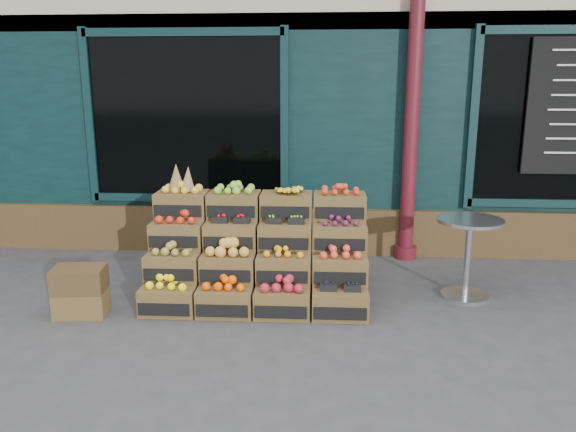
{
  "coord_description": "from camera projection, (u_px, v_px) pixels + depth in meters",
  "views": [
    {
      "loc": [
        0.22,
        -4.89,
        2.21
      ],
      "look_at": [
        -0.2,
        0.7,
        0.85
      ],
      "focal_mm": 35.0,
      "sensor_mm": 36.0,
      "label": 1
    }
  ],
  "objects": [
    {
      "name": "ground",
      "position": [
        304.0,
        322.0,
        5.28
      ],
      "size": [
        60.0,
        60.0,
        0.0
      ],
      "primitive_type": "plane",
      "color": "#39393C",
      "rests_on": "ground"
    },
    {
      "name": "shopkeeper",
      "position": [
        162.0,
        164.0,
        7.69
      ],
      "size": [
        0.85,
        0.62,
        2.18
      ],
      "primitive_type": "imported",
      "rotation": [
        0.0,
        0.0,
        3.01
      ],
      "color": "#1C622E",
      "rests_on": "ground"
    },
    {
      "name": "spare_crates",
      "position": [
        80.0,
        291.0,
        5.39
      ],
      "size": [
        0.52,
        0.39,
        0.48
      ],
      "rotation": [
        0.0,
        0.0,
        0.14
      ],
      "color": "brown",
      "rests_on": "ground"
    },
    {
      "name": "bistro_table",
      "position": [
        468.0,
        249.0,
        5.75
      ],
      "size": [
        0.67,
        0.67,
        0.84
      ],
      "rotation": [
        0.0,
        0.0,
        -0.08
      ],
      "color": "silver",
      "rests_on": "ground"
    },
    {
      "name": "shop_facade",
      "position": [
        319.0,
        69.0,
        9.66
      ],
      "size": [
        12.0,
        6.24,
        4.8
      ],
      "color": "black",
      "rests_on": "ground"
    },
    {
      "name": "crate_display",
      "position": [
        257.0,
        258.0,
        5.78
      ],
      "size": [
        2.21,
        1.1,
        1.37
      ],
      "rotation": [
        0.0,
        0.0,
        0.02
      ],
      "color": "brown",
      "rests_on": "ground"
    }
  ]
}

